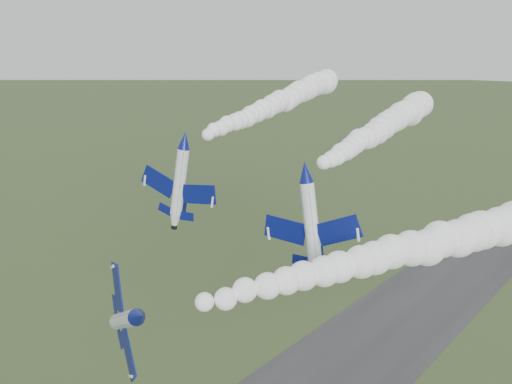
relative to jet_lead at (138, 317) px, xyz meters
The scene contains 6 objects.
jet_lead is the anchor object (origin of this frame).
smoke_trail_jet_lead 36.89m from the jet_lead, 62.78° to the left, with size 5.93×67.15×5.93m, color white, non-canonical shape.
jet_pair_left 31.35m from the jet_lead, 127.12° to the left, with size 11.78×13.99×3.84m.
smoke_trail_jet_pair_left 65.96m from the jet_lead, 114.89° to the left, with size 5.37×65.77×5.37m, color white, non-canonical shape.
jet_pair_right 25.51m from the jet_lead, 86.59° to the left, with size 12.08×14.33×3.73m.
smoke_trail_jet_pair_right 58.36m from the jet_lead, 95.31° to the left, with size 5.40×60.85×5.40m, color white, non-canonical shape.
Camera 1 is at (45.42, -30.51, 57.03)m, focal length 40.00 mm.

